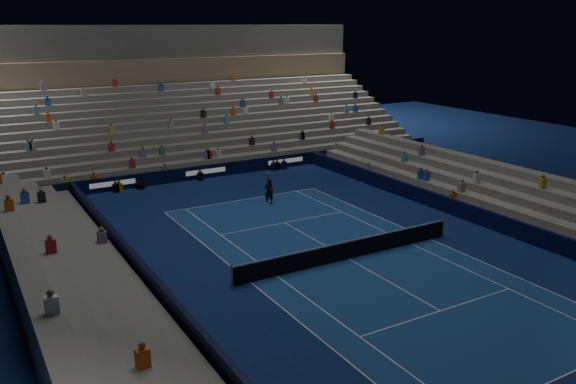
# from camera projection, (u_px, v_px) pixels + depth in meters

# --- Properties ---
(ground) EXTENTS (90.00, 90.00, 0.00)m
(ground) POSITION_uv_depth(u_px,v_px,m) (348.00, 259.00, 29.36)
(ground) COLOR #0D1E53
(ground) RESTS_ON ground
(court_surface) EXTENTS (10.97, 23.77, 0.01)m
(court_surface) POSITION_uv_depth(u_px,v_px,m) (348.00, 259.00, 29.36)
(court_surface) COLOR navy
(court_surface) RESTS_ON ground
(sponsor_barrier_far) EXTENTS (44.00, 0.25, 1.00)m
(sponsor_barrier_far) POSITION_uv_depth(u_px,v_px,m) (205.00, 172.00, 44.57)
(sponsor_barrier_far) COLOR black
(sponsor_barrier_far) RESTS_ON ground
(sponsor_barrier_east) EXTENTS (0.25, 37.00, 1.00)m
(sponsor_barrier_east) POSITION_uv_depth(u_px,v_px,m) (485.00, 218.00, 33.93)
(sponsor_barrier_east) COLOR black
(sponsor_barrier_east) RESTS_ON ground
(sponsor_barrier_west) EXTENTS (0.25, 37.00, 1.00)m
(sponsor_barrier_west) POSITION_uv_depth(u_px,v_px,m) (160.00, 293.00, 24.52)
(sponsor_barrier_west) COLOR black
(sponsor_barrier_west) RESTS_ON ground
(grandstand_main) EXTENTS (44.00, 15.20, 11.20)m
(grandstand_main) POSITION_uv_depth(u_px,v_px,m) (162.00, 117.00, 51.58)
(grandstand_main) COLOR slate
(grandstand_main) RESTS_ON ground
(grandstand_east) EXTENTS (5.00, 37.00, 2.50)m
(grandstand_east) POSITION_uv_depth(u_px,v_px,m) (526.00, 203.00, 35.49)
(grandstand_east) COLOR gray
(grandstand_east) RESTS_ON ground
(grandstand_west) EXTENTS (5.00, 37.00, 2.50)m
(grandstand_west) POSITION_uv_depth(u_px,v_px,m) (73.00, 303.00, 22.73)
(grandstand_west) COLOR slate
(grandstand_west) RESTS_ON ground
(tennis_net) EXTENTS (12.90, 0.10, 1.10)m
(tennis_net) POSITION_uv_depth(u_px,v_px,m) (349.00, 250.00, 29.22)
(tennis_net) COLOR #B2B2B7
(tennis_net) RESTS_ON ground
(tennis_player) EXTENTS (0.70, 0.54, 1.71)m
(tennis_player) POSITION_uv_depth(u_px,v_px,m) (269.00, 191.00, 38.08)
(tennis_player) COLOR black
(tennis_player) RESTS_ON ground
(broadcast_camera) EXTENTS (0.49, 0.91, 0.58)m
(broadcast_camera) POSITION_uv_depth(u_px,v_px,m) (140.00, 185.00, 41.72)
(broadcast_camera) COLOR black
(broadcast_camera) RESTS_ON ground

